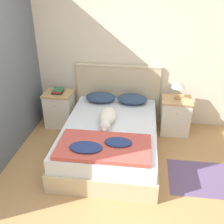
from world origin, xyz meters
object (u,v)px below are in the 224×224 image
Objects in this scene: nightstand_right at (175,116)px; table_lamp at (179,84)px; pillow_left at (101,97)px; nightstand_left at (60,109)px; pillow_right at (132,99)px; dog at (107,118)px; book_stack at (58,91)px; bed at (110,138)px.

table_lamp is at bearing 90.00° from nightstand_right.
table_lamp is (1.24, -0.01, 0.31)m from pillow_left.
table_lamp reaches higher than nightstand_left.
pillow_right is 0.77m from dog.
dog reaches higher than pillow_right.
pillow_right reaches higher than nightstand_left.
pillow_right is at bearing 0.00° from pillow_left.
bed is at bearing -36.08° from book_stack.
pillow_left reaches higher than nightstand_right.
pillow_right is (1.24, 0.04, 0.24)m from nightstand_left.
pillow_left is at bearing 180.00° from pillow_right.
table_lamp is at bearing 36.64° from bed.
bed is 0.85m from pillow_left.
dog reaches higher than bed.
table_lamp is (0.00, 0.03, 0.55)m from nightstand_right.
bed is 2.96× the size of dog.
dog is at bearing -145.79° from table_lamp.
pillow_left is (-0.26, 0.74, 0.31)m from bed.
nightstand_right is 1.25m from dog.
pillow_right is 1.50× the size of table_lamp.
nightstand_left is 2.61× the size of book_stack.
bed is at bearing -32.95° from dog.
book_stack is at bearing -177.74° from pillow_left.
bed is 1.28m from book_stack.
pillow_left is 2.15× the size of book_stack.
pillow_right is at bearing 176.87° from nightstand_right.
nightstand_right is 2.61× the size of book_stack.
book_stack is (-0.71, -0.03, 0.09)m from pillow_left.
pillow_right is at bearing 1.80° from nightstand_left.
book_stack reaches higher than pillow_left.
nightstand_left is 0.33m from book_stack.
pillow_right reaches higher than bed.
book_stack is at bearing 143.92° from bed.
nightstand_left is at bearing -176.87° from pillow_left.
bed is 1.21m from nightstand_left.
pillow_right is at bearing 66.37° from dog.
nightstand_right is at bearing -0.32° from book_stack.
bed is at bearing -143.36° from table_lamp.
dog is 1.16m from book_stack.
pillow_left is at bearing 178.20° from nightstand_right.
nightstand_left is at bearing 144.44° from bed.
pillow_left is 0.72m from book_stack.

